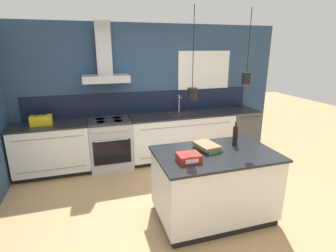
{
  "coord_description": "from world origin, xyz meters",
  "views": [
    {
      "loc": [
        -1.06,
        -2.99,
        2.17
      ],
      "look_at": [
        0.03,
        0.55,
        1.05
      ],
      "focal_mm": 28.0,
      "sensor_mm": 36.0,
      "label": 1
    }
  ],
  "objects_px": {
    "red_supply_box": "(189,158)",
    "oven_range": "(111,143)",
    "book_stack": "(207,146)",
    "bottle_on_island": "(235,136)",
    "dishwasher": "(240,130)",
    "yellow_toolbox": "(41,120)"
  },
  "relations": [
    {
      "from": "dishwasher",
      "to": "bottle_on_island",
      "type": "relative_size",
      "value": 2.81
    },
    {
      "from": "book_stack",
      "to": "dishwasher",
      "type": "bearing_deg",
      "value": 47.91
    },
    {
      "from": "red_supply_box",
      "to": "yellow_toolbox",
      "type": "relative_size",
      "value": 0.76
    },
    {
      "from": "yellow_toolbox",
      "to": "dishwasher",
      "type": "bearing_deg",
      "value": -0.0
    },
    {
      "from": "bottle_on_island",
      "to": "red_supply_box",
      "type": "xyz_separation_m",
      "value": [
        -0.78,
        -0.3,
        -0.09
      ]
    },
    {
      "from": "oven_range",
      "to": "red_supply_box",
      "type": "bearing_deg",
      "value": -71.27
    },
    {
      "from": "book_stack",
      "to": "red_supply_box",
      "type": "relative_size",
      "value": 1.47
    },
    {
      "from": "oven_range",
      "to": "book_stack",
      "type": "relative_size",
      "value": 2.41
    },
    {
      "from": "dishwasher",
      "to": "red_supply_box",
      "type": "distance_m",
      "value": 2.97
    },
    {
      "from": "dishwasher",
      "to": "book_stack",
      "type": "bearing_deg",
      "value": -132.09
    },
    {
      "from": "oven_range",
      "to": "bottle_on_island",
      "type": "xyz_separation_m",
      "value": [
        1.49,
        -1.81,
        0.59
      ]
    },
    {
      "from": "red_supply_box",
      "to": "book_stack",
      "type": "bearing_deg",
      "value": 37.22
    },
    {
      "from": "dishwasher",
      "to": "yellow_toolbox",
      "type": "distance_m",
      "value": 3.89
    },
    {
      "from": "dishwasher",
      "to": "book_stack",
      "type": "height_order",
      "value": "book_stack"
    },
    {
      "from": "dishwasher",
      "to": "bottle_on_island",
      "type": "xyz_separation_m",
      "value": [
        -1.24,
        -1.81,
        0.59
      ]
    },
    {
      "from": "dishwasher",
      "to": "bottle_on_island",
      "type": "bearing_deg",
      "value": -124.51
    },
    {
      "from": "bottle_on_island",
      "to": "yellow_toolbox",
      "type": "bearing_deg",
      "value": 145.24
    },
    {
      "from": "yellow_toolbox",
      "to": "bottle_on_island",
      "type": "bearing_deg",
      "value": -34.76
    },
    {
      "from": "bottle_on_island",
      "to": "red_supply_box",
      "type": "bearing_deg",
      "value": -158.7
    },
    {
      "from": "bottle_on_island",
      "to": "book_stack",
      "type": "xyz_separation_m",
      "value": [
        -0.42,
        -0.03,
        -0.1
      ]
    },
    {
      "from": "red_supply_box",
      "to": "oven_range",
      "type": "bearing_deg",
      "value": 108.73
    },
    {
      "from": "oven_range",
      "to": "bottle_on_island",
      "type": "bearing_deg",
      "value": -50.4
    }
  ]
}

